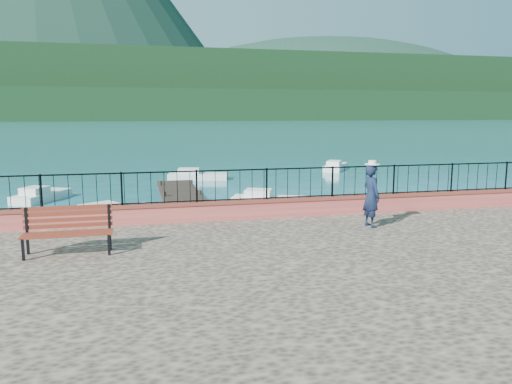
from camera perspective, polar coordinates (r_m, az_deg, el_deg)
name	(u,v)px	position (r m, az deg, el deg)	size (l,w,h in m)	color
ground	(316,293)	(12.85, 6.85, -11.39)	(2000.00, 2000.00, 0.00)	#19596B
parapet	(276,208)	(15.84, 2.27, -1.82)	(28.00, 0.46, 0.58)	#CA5E48
railing	(276,184)	(15.71, 2.29, 0.93)	(27.00, 0.05, 0.95)	black
dock	(187,205)	(23.76, -7.93, -1.53)	(2.00, 16.00, 0.30)	#2D231C
far_forest	(140,105)	(311.32, -13.08, 9.62)	(900.00, 60.00, 18.00)	black
foothills	(139,88)	(371.69, -13.28, 11.49)	(900.00, 120.00, 44.00)	black
companion_hill	(325,117)	(613.72, 7.84, 8.52)	(448.00, 384.00, 180.00)	#142D23
park_bench	(68,241)	(12.44, -20.66, -5.24)	(2.01, 0.66, 1.11)	black
person	(371,196)	(14.72, 13.02, -0.44)	(0.66, 0.43, 1.81)	black
hat	(372,162)	(14.60, 13.15, 3.30)	(0.44, 0.44, 0.12)	white
boat_0	(113,211)	(21.86, -16.04, -2.06)	(4.04, 1.30, 0.80)	silver
boat_1	(269,197)	(24.32, 1.50, -0.61)	(3.58, 1.30, 0.80)	white
boat_3	(42,193)	(27.96, -23.30, -0.08)	(3.40, 1.30, 0.80)	silver
boat_4	(198,174)	(34.04, -6.69, 2.10)	(3.95, 1.30, 0.80)	silver
boat_5	(335,165)	(40.22, 9.07, 3.10)	(4.35, 1.30, 0.80)	silver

